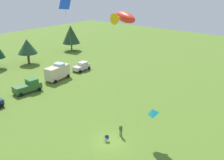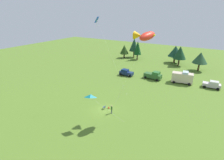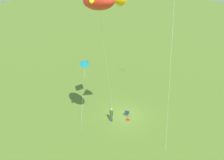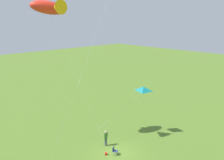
# 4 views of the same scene
# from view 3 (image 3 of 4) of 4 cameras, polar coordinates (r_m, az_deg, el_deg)

# --- Properties ---
(ground_plane) EXTENTS (160.00, 160.00, 0.00)m
(ground_plane) POSITION_cam_3_polar(r_m,az_deg,el_deg) (31.61, 2.72, -7.68)
(ground_plane) COLOR #537527
(person_kite_flyer) EXTENTS (0.39, 0.54, 1.74)m
(person_kite_flyer) POSITION_cam_3_polar(r_m,az_deg,el_deg) (30.02, -0.18, -7.38)
(person_kite_flyer) COLOR #3C4A49
(person_kite_flyer) RESTS_ON ground
(folding_chair) EXTENTS (0.64, 0.64, 0.82)m
(folding_chair) POSITION_cam_3_polar(r_m,az_deg,el_deg) (31.26, 3.30, -7.06)
(folding_chair) COLOR navy
(folding_chair) RESTS_ON ground
(backpack_on_grass) EXTENTS (0.39, 0.38, 0.22)m
(backpack_on_grass) POSITION_cam_3_polar(r_m,az_deg,el_deg) (30.76, 3.48, -8.55)
(backpack_on_grass) COLOR red
(backpack_on_grass) RESTS_ON ground
(kite_large_fish) EXTENTS (6.51, 5.16, 15.52)m
(kite_large_fish) POSITION_cam_3_polar(r_m,az_deg,el_deg) (19.53, -2.15, 17.03)
(kite_large_fish) COLOR red
(kite_large_fish) RESTS_ON ground
(kite_delta_teal) EXTENTS (5.44, 4.49, 6.08)m
(kite_delta_teal) POSITION_cam_3_polar(r_m,az_deg,el_deg) (31.49, -5.74, 3.85)
(kite_delta_teal) COLOR teal
(kite_delta_teal) RESTS_ON ground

